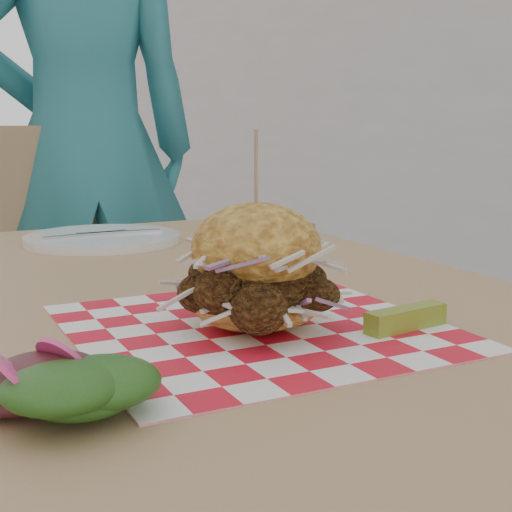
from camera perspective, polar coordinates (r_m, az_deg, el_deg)
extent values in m
imported|color=teal|center=(2.05, -13.49, 8.44)|extent=(0.70, 0.50, 1.78)
cube|color=tan|center=(0.92, -5.92, -3.76)|extent=(0.80, 1.20, 0.04)
cylinder|color=#333338|center=(1.63, -1.12, -11.03)|extent=(0.05, 0.05, 0.71)
cube|color=tan|center=(1.87, -16.07, -5.53)|extent=(0.42, 0.42, 0.04)
cube|color=tan|center=(2.02, -17.55, 2.78)|extent=(0.42, 0.04, 0.50)
cylinder|color=#333338|center=(1.83, -8.85, -13.47)|extent=(0.03, 0.03, 0.43)
cylinder|color=#333338|center=(2.15, -11.93, -9.83)|extent=(0.03, 0.03, 0.43)
cube|color=red|center=(0.73, 0.00, -5.71)|extent=(0.36, 0.36, 0.00)
ellipsoid|color=gold|center=(0.72, 0.00, -3.92)|extent=(0.13, 0.13, 0.05)
ellipsoid|color=brown|center=(0.72, 0.00, -2.56)|extent=(0.14, 0.13, 0.07)
ellipsoid|color=gold|center=(0.71, 0.00, 0.63)|extent=(0.13, 0.13, 0.09)
cylinder|color=tan|center=(0.70, 0.00, 6.08)|extent=(0.00, 0.00, 0.10)
cube|color=olive|center=(0.73, 11.90, -4.90)|extent=(0.10, 0.03, 0.02)
ellipsoid|color=#3F1419|center=(0.54, -13.32, -10.51)|extent=(0.08, 0.08, 0.03)
ellipsoid|color=#194C15|center=(0.56, -15.32, -9.84)|extent=(0.08, 0.08, 0.03)
ellipsoid|color=#194C15|center=(0.55, -18.20, -10.16)|extent=(0.08, 0.08, 0.03)
ellipsoid|color=#3F1419|center=(0.53, -19.32, -11.19)|extent=(0.08, 0.08, 0.03)
ellipsoid|color=#194C15|center=(0.51, -17.36, -11.97)|extent=(0.08, 0.08, 0.03)
ellipsoid|color=#194C15|center=(0.51, -14.23, -11.61)|extent=(0.08, 0.08, 0.03)
cylinder|color=#EA418D|center=(0.55, -15.23, -7.98)|extent=(0.05, 0.05, 0.04)
cylinder|color=white|center=(1.28, -12.18, 1.39)|extent=(0.27, 0.27, 0.01)
cube|color=silver|center=(1.27, -13.51, 1.68)|extent=(0.15, 0.03, 0.00)
cube|color=silver|center=(1.29, -10.90, 1.88)|extent=(0.15, 0.03, 0.00)
cube|color=#996C45|center=(1.33, 0.67, 2.20)|extent=(0.15, 0.12, 0.02)
ellipsoid|color=#194C15|center=(1.33, 0.67, 3.38)|extent=(0.09, 0.09, 0.03)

